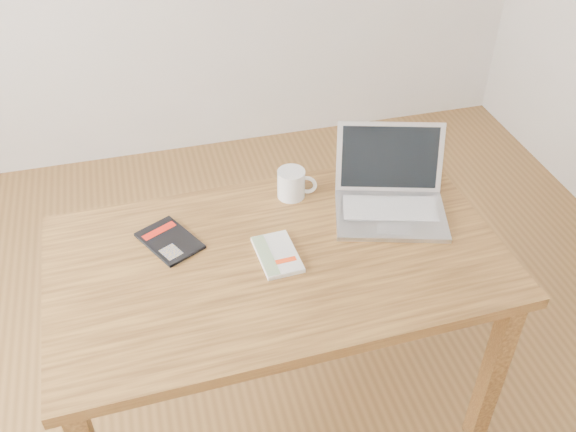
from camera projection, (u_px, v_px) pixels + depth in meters
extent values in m
cube|color=brown|center=(277.00, 260.00, 2.00)|extent=(1.43, 0.84, 0.04)
cube|color=brown|center=(493.00, 373.00, 2.12)|extent=(0.06, 0.06, 0.71)
cube|color=brown|center=(85.00, 308.00, 2.35)|extent=(0.06, 0.06, 0.71)
cube|color=brown|center=(406.00, 242.00, 2.63)|extent=(0.06, 0.06, 0.71)
cube|color=silver|center=(277.00, 255.00, 1.98)|extent=(0.13, 0.20, 0.01)
cube|color=white|center=(277.00, 254.00, 1.98)|extent=(0.13, 0.20, 0.02)
cube|color=gray|center=(265.00, 255.00, 1.97)|extent=(0.05, 0.19, 0.00)
cube|color=red|center=(286.00, 260.00, 1.95)|extent=(0.07, 0.02, 0.00)
cube|color=black|center=(170.00, 241.00, 2.03)|extent=(0.22, 0.24, 0.01)
cube|color=#AD180C|center=(159.00, 231.00, 2.06)|extent=(0.12, 0.08, 0.00)
cube|color=#7E735D|center=(171.00, 252.00, 1.98)|extent=(0.07, 0.08, 0.00)
cube|color=silver|center=(391.00, 216.00, 2.13)|extent=(0.42, 0.35, 0.02)
cube|color=silver|center=(390.00, 208.00, 2.15)|extent=(0.34, 0.21, 0.00)
cube|color=#BCBCC1|center=(393.00, 228.00, 2.06)|extent=(0.12, 0.08, 0.00)
cube|color=silver|center=(390.00, 157.00, 2.18)|extent=(0.37, 0.19, 0.23)
cube|color=black|center=(390.00, 157.00, 2.18)|extent=(0.33, 0.16, 0.20)
cylinder|color=white|center=(291.00, 184.00, 2.19)|extent=(0.10, 0.10, 0.10)
cylinder|color=black|center=(291.00, 172.00, 2.16)|extent=(0.08, 0.08, 0.01)
torus|color=white|center=(307.00, 185.00, 2.19)|extent=(0.07, 0.04, 0.07)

